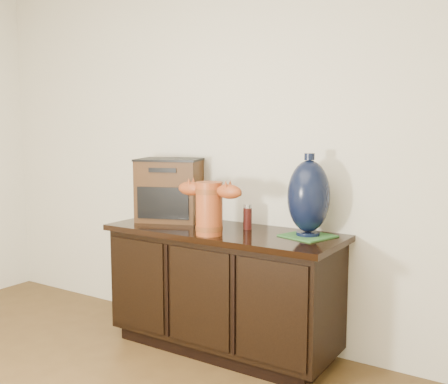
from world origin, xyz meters
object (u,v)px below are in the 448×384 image
Objects in this scene: spray_can at (248,217)px; tv_radio at (170,189)px; lamp_base at (309,197)px; sideboard at (223,289)px; terracotta_vessel at (209,205)px.

tv_radio is at bearing -179.87° from spray_can.
tv_radio is 0.99m from lamp_base.
tv_radio is at bearing 169.30° from sideboard.
sideboard is 3.15× the size of lamp_base.
lamp_base is (0.99, 0.00, 0.02)m from tv_radio.
lamp_base reaches higher than spray_can.
lamp_base reaches higher than tv_radio.
spray_can is at bearing 37.39° from sideboard.
lamp_base is at bearing 0.45° from spray_can.
terracotta_vessel is at bearing -83.83° from sideboard.
spray_can is at bearing -20.87° from tv_radio.
sideboard is 2.93× the size of tv_radio.
sideboard is at bearing -142.61° from spray_can.
terracotta_vessel is at bearing -110.73° from spray_can.
terracotta_vessel is 0.56m from tv_radio.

